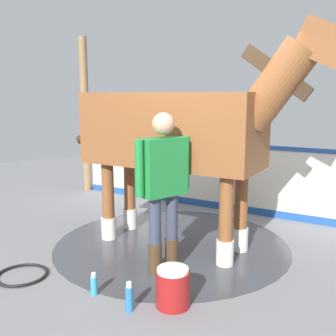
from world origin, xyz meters
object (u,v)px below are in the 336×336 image
object	(u,v)px
bottle_shampoo	(94,285)
hose_coil	(22,275)
horse	(181,131)
handler	(163,182)
bottle_spray	(129,298)
wash_bucket	(173,287)

from	to	relation	value
bottle_shampoo	hose_coil	world-z (taller)	bottle_shampoo
horse	hose_coil	xyz separation A→B (m)	(-0.23, -1.91, -1.45)
handler	bottle_shampoo	world-z (taller)	handler
horse	bottle_shampoo	world-z (taller)	horse
horse	bottle_spray	world-z (taller)	horse
handler	hose_coil	xyz separation A→B (m)	(-0.72, -1.33, -0.99)
horse	handler	size ratio (longest dim) A/B	1.93
bottle_shampoo	bottle_spray	xyz separation A→B (m)	(0.45, 0.15, 0.02)
handler	horse	bearing A→B (deg)	-53.50
wash_bucket	horse	bearing A→B (deg)	141.64
wash_bucket	bottle_shampoo	world-z (taller)	wash_bucket
hose_coil	horse	bearing A→B (deg)	83.06
handler	hose_coil	world-z (taller)	handler
handler	hose_coil	bearing A→B (deg)	58.14
bottle_shampoo	horse	bearing A→B (deg)	111.33
bottle_spray	hose_coil	world-z (taller)	bottle_spray
bottle_spray	bottle_shampoo	bearing A→B (deg)	-161.97
bottle_shampoo	hose_coil	bearing A→B (deg)	-148.25
bottle_shampoo	handler	bearing A→B (deg)	94.75
hose_coil	bottle_shampoo	bearing A→B (deg)	31.75
bottle_shampoo	hose_coil	distance (m)	0.93
horse	wash_bucket	size ratio (longest dim) A/B	9.07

